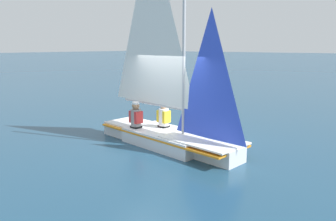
# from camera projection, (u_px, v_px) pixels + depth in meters

# --- Properties ---
(ground_plane) EXTENTS (260.00, 260.00, 0.00)m
(ground_plane) POSITION_uv_depth(u_px,v_px,m) (168.00, 145.00, 9.23)
(ground_plane) COLOR navy
(sailboat_main) EXTENTS (1.82, 4.73, 6.08)m
(sailboat_main) POSITION_uv_depth(u_px,v_px,m) (167.00, 112.00, 9.09)
(sailboat_main) COLOR silver
(sailboat_main) RESTS_ON ground_plane
(sailor_helm) EXTENTS (0.33, 0.37, 1.16)m
(sailor_helm) POSITION_uv_depth(u_px,v_px,m) (164.00, 120.00, 9.61)
(sailor_helm) COLOR black
(sailor_helm) RESTS_ON ground_plane
(sailor_crew) EXTENTS (0.33, 0.37, 1.16)m
(sailor_crew) POSITION_uv_depth(u_px,v_px,m) (136.00, 120.00, 9.54)
(sailor_crew) COLOR black
(sailor_crew) RESTS_ON ground_plane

